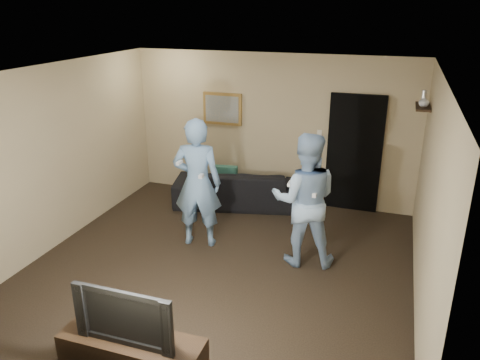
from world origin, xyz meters
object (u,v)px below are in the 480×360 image
(tv_console, at_px, (133,359))
(television, at_px, (129,312))
(wii_player_right, at_px, (305,200))
(sofa, at_px, (238,187))
(wii_player_left, at_px, (197,183))

(tv_console, xyz_separation_m, television, (-0.00, 0.00, 0.52))
(wii_player_right, bearing_deg, television, -111.22)
(tv_console, bearing_deg, television, 179.89)
(television, bearing_deg, tv_console, -0.11)
(television, xyz_separation_m, wii_player_right, (1.04, 2.69, 0.15))
(sofa, distance_m, wii_player_left, 1.67)
(sofa, xyz_separation_m, tv_console, (0.44, -4.26, -0.07))
(sofa, bearing_deg, wii_player_right, 119.79)
(sofa, bearing_deg, wii_player_left, 73.64)
(wii_player_left, bearing_deg, television, -79.27)
(sofa, distance_m, television, 4.31)
(television, distance_m, wii_player_right, 2.89)
(sofa, height_order, wii_player_left, wii_player_left)
(wii_player_right, bearing_deg, tv_console, -111.22)
(sofa, distance_m, wii_player_right, 2.24)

